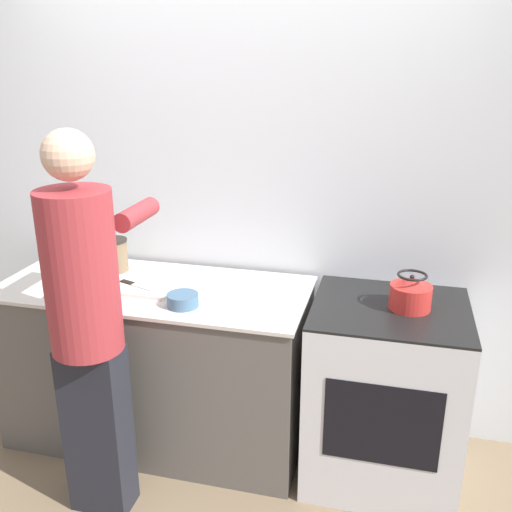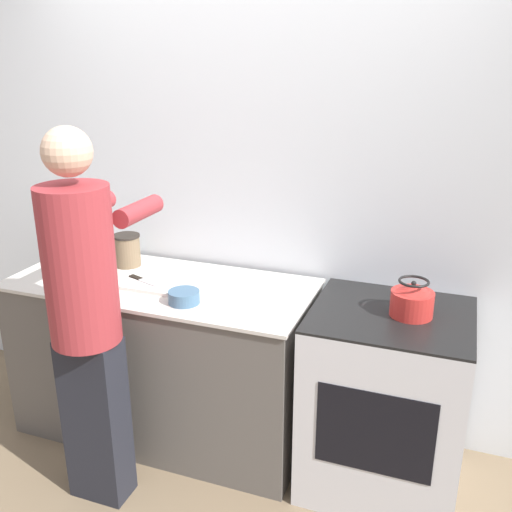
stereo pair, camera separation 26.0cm
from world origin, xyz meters
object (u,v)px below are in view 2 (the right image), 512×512
object	(u,v)px
oven	(384,400)
cutting_board	(148,283)
person	(86,310)
canister_jar	(127,250)
knife	(143,280)
bowl_prep	(184,297)
kettle	(412,301)

from	to	relation	value
oven	cutting_board	world-z (taller)	oven
person	canister_jar	world-z (taller)	person
knife	person	bearing A→B (deg)	-68.14
person	bowl_prep	xyz separation A→B (m)	(0.29, 0.36, -0.04)
knife	kettle	distance (m)	1.34
kettle	bowl_prep	bearing A→B (deg)	-170.20
kettle	bowl_prep	distance (m)	1.05
knife	canister_jar	bearing A→B (deg)	156.39
oven	bowl_prep	bearing A→B (deg)	-169.79
knife	oven	bearing A→B (deg)	21.02
oven	person	size ratio (longest dim) A/B	0.52
oven	kettle	xyz separation A→B (m)	(0.08, 0.01, 0.53)
cutting_board	canister_jar	bearing A→B (deg)	140.04
oven	canister_jar	world-z (taller)	canister_jar
knife	canister_jar	world-z (taller)	canister_jar
person	canister_jar	size ratio (longest dim) A/B	9.74
oven	knife	bearing A→B (deg)	-178.59
person	canister_jar	bearing A→B (deg)	108.84
bowl_prep	kettle	bearing A→B (deg)	9.80
canister_jar	person	bearing A→B (deg)	-71.16
cutting_board	bowl_prep	distance (m)	0.32
cutting_board	knife	xyz separation A→B (m)	(-0.02, -0.00, 0.01)
kettle	canister_jar	world-z (taller)	kettle
kettle	oven	bearing A→B (deg)	-175.18
cutting_board	knife	size ratio (longest dim) A/B	1.61
bowl_prep	canister_jar	world-z (taller)	canister_jar
knife	kettle	size ratio (longest dim) A/B	1.13
oven	canister_jar	bearing A→B (deg)	173.09
knife	kettle	xyz separation A→B (m)	(1.34, 0.04, 0.07)
person	bowl_prep	bearing A→B (deg)	51.82
kettle	canister_jar	distance (m)	1.57
kettle	person	bearing A→B (deg)	-157.67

